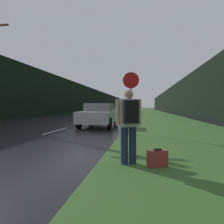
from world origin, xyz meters
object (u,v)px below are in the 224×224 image
Objects in this scene: hitchhiker_with_backpack at (129,122)px; car_oncoming at (116,109)px; car_passing_far at (128,110)px; stop_sign at (131,95)px; suitcase at (157,159)px; car_passing_near at (99,115)px.

hitchhiker_with_backpack is 42.99m from car_oncoming.
hitchhiker_with_backpack is 34.34m from car_passing_far.
stop_sign is 5.29m from suitcase.
hitchhiker_with_backpack is 0.36× the size of car_passing_far.
suitcase is at bearing 95.18° from car_passing_far.
car_oncoming is (-3.58, 8.32, -0.04)m from car_passing_far.
car_oncoming is (-6.09, 42.56, -0.27)m from hitchhiker_with_backpack.
car_passing_near reaches higher than car_oncoming.
suitcase is at bearing -26.75° from hitchhiker_with_backpack.
car_passing_far is (0.00, 25.98, -0.03)m from car_passing_near.
suitcase is 8.95m from car_passing_near.
car_passing_near is (-3.11, 8.37, 0.57)m from suitcase.
stop_sign is at bearing 123.55° from car_passing_near.
car_passing_near reaches higher than suitcase.
stop_sign is 0.67× the size of car_passing_near.
stop_sign is 0.63× the size of car_oncoming.
car_oncoming is (-3.58, 34.29, -0.07)m from car_passing_near.
stop_sign is 4.94m from hitchhiker_with_backpack.
hitchhiker_with_backpack is at bearing 106.85° from car_passing_near.
stop_sign is 6.41× the size of suitcase.
stop_sign is 1.72× the size of hitchhiker_with_backpack.
car_passing_far is (-3.11, 34.34, 0.55)m from suitcase.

